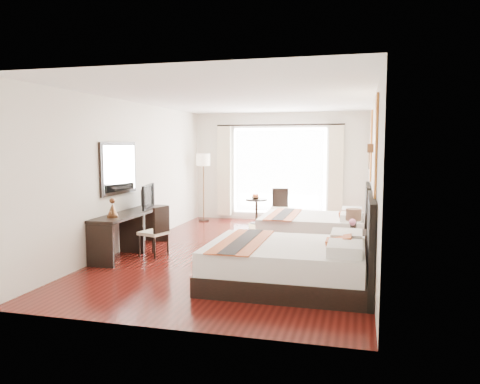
% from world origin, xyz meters
% --- Properties ---
extents(floor, '(4.50, 7.50, 0.01)m').
position_xyz_m(floor, '(0.00, 0.00, -0.01)').
color(floor, '#3A0D0A').
rests_on(floor, ground).
extents(ceiling, '(4.50, 7.50, 0.02)m').
position_xyz_m(ceiling, '(0.00, 0.00, 2.79)').
color(ceiling, white).
rests_on(ceiling, wall_headboard).
extents(wall_headboard, '(0.01, 7.50, 2.80)m').
position_xyz_m(wall_headboard, '(2.25, 0.00, 1.40)').
color(wall_headboard, silver).
rests_on(wall_headboard, floor).
extents(wall_desk, '(0.01, 7.50, 2.80)m').
position_xyz_m(wall_desk, '(-2.25, 0.00, 1.40)').
color(wall_desk, silver).
rests_on(wall_desk, floor).
extents(wall_window, '(4.50, 0.01, 2.80)m').
position_xyz_m(wall_window, '(0.00, 3.75, 1.40)').
color(wall_window, silver).
rests_on(wall_window, floor).
extents(wall_entry, '(4.50, 0.01, 2.80)m').
position_xyz_m(wall_entry, '(0.00, -3.75, 1.40)').
color(wall_entry, silver).
rests_on(wall_entry, floor).
extents(window_glass, '(2.40, 0.02, 2.20)m').
position_xyz_m(window_glass, '(0.00, 3.73, 1.30)').
color(window_glass, white).
rests_on(window_glass, wall_window).
extents(sheer_curtain, '(2.30, 0.02, 2.10)m').
position_xyz_m(sheer_curtain, '(0.00, 3.67, 1.30)').
color(sheer_curtain, white).
rests_on(sheer_curtain, wall_window).
extents(drape_left, '(0.35, 0.14, 2.35)m').
position_xyz_m(drape_left, '(-1.45, 3.63, 1.28)').
color(drape_left, beige).
rests_on(drape_left, floor).
extents(drape_right, '(0.35, 0.14, 2.35)m').
position_xyz_m(drape_right, '(1.45, 3.63, 1.28)').
color(drape_right, beige).
rests_on(drape_right, floor).
extents(art_panel_near, '(0.03, 0.50, 1.35)m').
position_xyz_m(art_panel_near, '(2.23, -1.87, 1.95)').
color(art_panel_near, maroon).
rests_on(art_panel_near, wall_headboard).
extents(art_panel_far, '(0.03, 0.50, 1.35)m').
position_xyz_m(art_panel_far, '(2.23, 1.12, 1.95)').
color(art_panel_far, maroon).
rests_on(art_panel_far, wall_headboard).
extents(wall_sconce, '(0.10, 0.14, 0.14)m').
position_xyz_m(wall_sconce, '(2.19, -0.40, 1.92)').
color(wall_sconce, '#462B19').
rests_on(wall_sconce, wall_headboard).
extents(mirror_frame, '(0.04, 1.25, 0.95)m').
position_xyz_m(mirror_frame, '(-2.22, -0.58, 1.55)').
color(mirror_frame, black).
rests_on(mirror_frame, wall_desk).
extents(mirror_glass, '(0.01, 1.12, 0.82)m').
position_xyz_m(mirror_glass, '(-2.19, -0.58, 1.55)').
color(mirror_glass, white).
rests_on(mirror_glass, mirror_frame).
extents(bed_near, '(2.29, 1.78, 1.29)m').
position_xyz_m(bed_near, '(1.16, -1.87, 0.33)').
color(bed_near, black).
rests_on(bed_near, floor).
extents(bed_far, '(2.14, 1.67, 1.21)m').
position_xyz_m(bed_far, '(1.24, 1.12, 0.31)').
color(bed_far, black).
rests_on(bed_far, floor).
extents(nightstand, '(0.46, 0.57, 0.55)m').
position_xyz_m(nightstand, '(1.97, -0.40, 0.27)').
color(nightstand, black).
rests_on(nightstand, floor).
extents(table_lamp, '(0.26, 0.26, 0.41)m').
position_xyz_m(table_lamp, '(1.95, -0.29, 0.78)').
color(table_lamp, black).
rests_on(table_lamp, nightstand).
extents(vase, '(0.17, 0.17, 0.13)m').
position_xyz_m(vase, '(1.94, -0.60, 0.57)').
color(vase, black).
rests_on(vase, nightstand).
extents(console_desk, '(0.50, 2.20, 0.76)m').
position_xyz_m(console_desk, '(-1.99, -0.58, 0.38)').
color(console_desk, black).
rests_on(console_desk, floor).
extents(television, '(0.26, 0.81, 0.46)m').
position_xyz_m(television, '(-1.97, -0.08, 0.99)').
color(television, black).
rests_on(television, console_desk).
extents(bronze_figurine, '(0.25, 0.25, 0.29)m').
position_xyz_m(bronze_figurine, '(-1.99, -1.23, 0.90)').
color(bronze_figurine, '#462B19').
rests_on(bronze_figurine, console_desk).
extents(desk_chair, '(0.52, 0.52, 0.90)m').
position_xyz_m(desk_chair, '(-1.47, -0.72, 0.27)').
color(desk_chair, beige).
rests_on(desk_chair, floor).
extents(floor_lamp, '(0.35, 0.35, 1.75)m').
position_xyz_m(floor_lamp, '(-1.87, 3.15, 1.48)').
color(floor_lamp, black).
rests_on(floor_lamp, floor).
extents(side_table, '(0.55, 0.55, 0.63)m').
position_xyz_m(side_table, '(-0.45, 3.07, 0.32)').
color(side_table, black).
rests_on(side_table, floor).
extents(fruit_bowl, '(0.28, 0.28, 0.05)m').
position_xyz_m(fruit_bowl, '(-0.48, 3.05, 0.66)').
color(fruit_bowl, '#452618').
rests_on(fruit_bowl, side_table).
extents(window_chair, '(0.46, 0.46, 0.91)m').
position_xyz_m(window_chair, '(0.16, 2.95, 0.28)').
color(window_chair, beige).
rests_on(window_chair, floor).
extents(jute_rug, '(1.40, 1.12, 0.01)m').
position_xyz_m(jute_rug, '(0.04, 2.81, 0.01)').
color(jute_rug, tan).
rests_on(jute_rug, floor).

